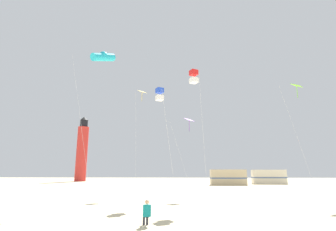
{
  "coord_description": "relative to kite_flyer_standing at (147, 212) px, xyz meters",
  "views": [
    {
      "loc": [
        1.01,
        -6.55,
        2.43
      ],
      "look_at": [
        0.18,
        9.97,
        6.04
      ],
      "focal_mm": 27.52,
      "sensor_mm": 36.0,
      "label": 1
    }
  ],
  "objects": [
    {
      "name": "kite_flyer_standing",
      "position": [
        0.0,
        0.0,
        0.0
      ],
      "size": [
        0.44,
        0.56,
        1.16
      ],
      "rotation": [
        0.0,
        0.0,
        3.44
      ],
      "color": "#147F84",
      "rests_on": "ground"
    },
    {
      "name": "rv_van_tan",
      "position": [
        10.25,
        36.96,
        0.78
      ],
      "size": [
        6.49,
        2.48,
        2.8
      ],
      "rotation": [
        0.0,
        0.0,
        0.02
      ],
      "color": "#C6B28C",
      "rests_on": "ground"
    },
    {
      "name": "kite_tube_cyan",
      "position": [
        -5.22,
        8.48,
        11.8
      ],
      "size": [
        3.51,
        3.81,
        13.12
      ],
      "color": "silver",
      "rests_on": "ground"
    },
    {
      "name": "kite_box_scarlet",
      "position": [
        2.78,
        8.66,
        9.83
      ],
      "size": [
        1.34,
        1.34,
        11.04
      ],
      "color": "silver",
      "rests_on": "ground"
    },
    {
      "name": "kite_box_blue",
      "position": [
        -0.27,
        9.82,
        8.64
      ],
      "size": [
        1.87,
        1.87,
        9.84
      ],
      "color": "silver",
      "rests_on": "ground"
    },
    {
      "name": "rv_van_cream",
      "position": [
        19.14,
        41.55,
        0.78
      ],
      "size": [
        6.56,
        2.7,
        2.8
      ],
      "rotation": [
        0.0,
        0.0,
        -0.06
      ],
      "color": "beige",
      "rests_on": "ground"
    },
    {
      "name": "kite_diamond_lime",
      "position": [
        12.39,
        10.93,
        9.22
      ],
      "size": [
        2.26,
        2.26,
        10.49
      ],
      "color": "silver",
      "rests_on": "ground"
    },
    {
      "name": "lighthouse_distant",
      "position": [
        -24.17,
        53.7,
        7.22
      ],
      "size": [
        2.8,
        2.8,
        16.8
      ],
      "color": "red",
      "rests_on": "ground"
    },
    {
      "name": "kite_diamond_gold",
      "position": [
        -2.98,
        16.54,
        10.52
      ],
      "size": [
        1.43,
        1.43,
        11.9
      ],
      "color": "silver",
      "rests_on": "ground"
    },
    {
      "name": "kite_diamond_violet",
      "position": [
        2.43,
        13.51,
        6.73
      ],
      "size": [
        2.69,
        2.69,
        7.84
      ],
      "color": "silver",
      "rests_on": "ground"
    }
  ]
}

